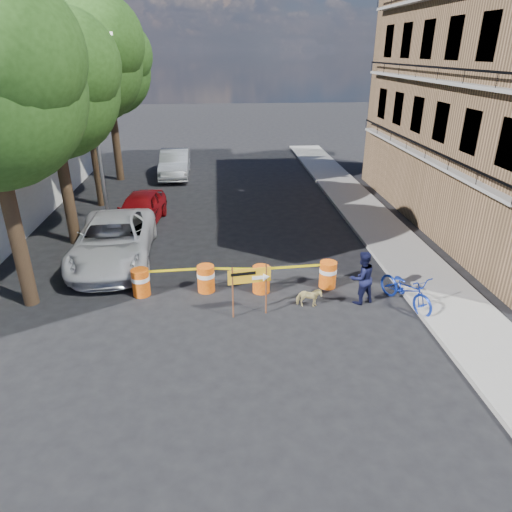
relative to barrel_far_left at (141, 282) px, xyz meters
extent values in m
plane|color=black|center=(3.42, -2.25, -0.47)|extent=(120.00, 120.00, 0.00)
cube|color=gray|center=(9.62, 3.75, -0.40)|extent=(2.40, 40.00, 0.15)
cylinder|color=#332316|center=(-3.38, -0.25, 2.05)|extent=(0.44, 0.44, 5.04)
sphere|color=#234814|center=(-2.47, -0.77, 6.73)|extent=(3.90, 3.90, 3.90)
cylinder|color=#332316|center=(-3.38, 4.75, 1.91)|extent=(0.44, 0.44, 4.76)
sphere|color=#234814|center=(-3.38, 4.75, 5.48)|extent=(5.00, 5.00, 5.00)
sphere|color=#234814|center=(-2.50, 4.25, 6.33)|extent=(3.75, 3.75, 3.75)
sphere|color=#234814|center=(-4.13, 5.37, 4.80)|extent=(3.50, 3.50, 3.50)
cylinder|color=#332316|center=(-3.38, 9.75, 2.19)|extent=(0.44, 0.44, 5.32)
sphere|color=#234814|center=(-3.38, 9.75, 6.18)|extent=(5.40, 5.40, 5.40)
sphere|color=#234814|center=(-2.43, 9.21, 7.13)|extent=(4.05, 4.05, 4.05)
sphere|color=#234814|center=(-4.19, 10.42, 5.42)|extent=(3.78, 3.78, 3.78)
cylinder|color=#332316|center=(-3.38, 14.75, 1.99)|extent=(0.44, 0.44, 4.93)
sphere|color=#234814|center=(-3.38, 14.75, 5.69)|extent=(4.80, 4.80, 4.80)
sphere|color=#234814|center=(-2.54, 14.27, 6.57)|extent=(3.60, 3.60, 3.60)
sphere|color=#234814|center=(-4.10, 15.35, 4.98)|extent=(3.36, 3.36, 3.36)
cylinder|color=gray|center=(-2.58, 7.25, 3.53)|extent=(0.16, 0.16, 8.00)
cylinder|color=gray|center=(-2.08, 7.25, 7.43)|extent=(1.00, 0.12, 0.12)
cube|color=silver|center=(-1.58, 7.25, 7.38)|extent=(0.35, 0.18, 0.12)
cylinder|color=#D4410C|center=(0.00, 0.00, -0.02)|extent=(0.56, 0.56, 0.90)
cylinder|color=white|center=(0.00, 0.00, 0.13)|extent=(0.58, 0.58, 0.14)
cylinder|color=#D4410C|center=(2.08, 0.10, -0.02)|extent=(0.56, 0.56, 0.90)
cylinder|color=white|center=(2.08, 0.10, 0.13)|extent=(0.58, 0.58, 0.14)
cylinder|color=#D4410C|center=(3.88, -0.10, -0.02)|extent=(0.56, 0.56, 0.90)
cylinder|color=white|center=(3.88, -0.10, 0.13)|extent=(0.58, 0.58, 0.14)
cylinder|color=#D4410C|center=(6.12, 0.06, -0.02)|extent=(0.56, 0.56, 0.90)
cylinder|color=white|center=(6.12, 0.06, 0.13)|extent=(0.58, 0.58, 0.14)
cylinder|color=#592D19|center=(2.90, -1.61, 0.35)|extent=(0.05, 0.05, 1.64)
cylinder|color=#592D19|center=(3.89, -1.46, 0.35)|extent=(0.05, 0.05, 1.64)
cube|color=orange|center=(3.40, -1.53, 0.85)|extent=(1.26, 0.22, 0.45)
cube|color=white|center=(3.65, -1.52, 0.77)|extent=(0.36, 0.06, 0.11)
cone|color=white|center=(3.89, -1.48, 0.77)|extent=(0.23, 0.26, 0.24)
cube|color=black|center=(3.22, -1.58, 0.94)|extent=(0.72, 0.12, 0.09)
imported|color=black|center=(6.90, -1.05, 0.39)|extent=(1.01, 0.89, 1.73)
imported|color=#142EA3|center=(8.22, -1.36, 0.61)|extent=(1.13, 1.34, 2.16)
imported|color=#CBB974|center=(5.25, -1.20, -0.15)|extent=(0.80, 0.44, 0.65)
imported|color=silver|center=(-1.35, 2.73, 0.35)|extent=(3.04, 6.07, 1.65)
imported|color=maroon|center=(-0.94, 6.62, 0.26)|extent=(2.20, 4.47, 1.47)
imported|color=#B9BCC1|center=(-0.07, 15.25, 0.34)|extent=(1.79, 4.93, 1.62)
camera|label=1|loc=(2.61, -13.24, 6.79)|focal=32.00mm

